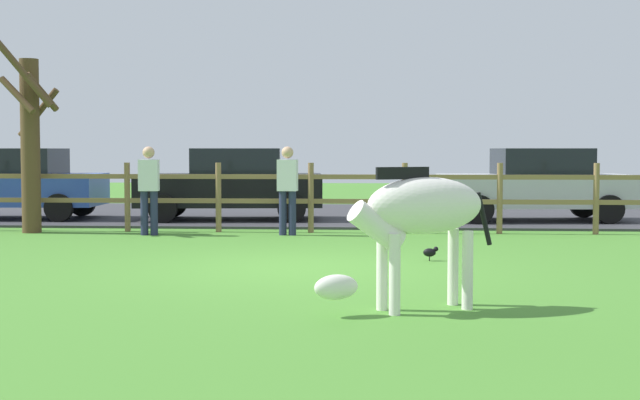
{
  "coord_description": "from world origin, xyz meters",
  "views": [
    {
      "loc": [
        0.98,
        -11.63,
        1.58
      ],
      "look_at": [
        0.12,
        1.21,
        0.84
      ],
      "focal_mm": 49.22,
      "sensor_mm": 36.0,
      "label": 1
    }
  ],
  "objects_px": {
    "bare_tree": "(30,139)",
    "parked_car_black": "(232,183)",
    "parked_car_silver": "(536,184)",
    "crow_on_grass": "(430,252)",
    "parked_car_blue": "(12,183)",
    "visitor_right_of_tree": "(288,186)",
    "visitor_left_of_tree": "(149,186)",
    "zebra": "(417,217)"
  },
  "relations": [
    {
      "from": "parked_car_black",
      "to": "visitor_left_of_tree",
      "type": "xyz_separation_m",
      "value": [
        -1.02,
        -3.11,
        0.06
      ]
    },
    {
      "from": "bare_tree",
      "to": "visitor_right_of_tree",
      "type": "relative_size",
      "value": 2.2
    },
    {
      "from": "bare_tree",
      "to": "visitor_left_of_tree",
      "type": "relative_size",
      "value": 2.2
    },
    {
      "from": "parked_car_blue",
      "to": "visitor_left_of_tree",
      "type": "height_order",
      "value": "visitor_left_of_tree"
    },
    {
      "from": "crow_on_grass",
      "to": "parked_car_silver",
      "type": "height_order",
      "value": "parked_car_silver"
    },
    {
      "from": "bare_tree",
      "to": "parked_car_black",
      "type": "xyz_separation_m",
      "value": [
        3.38,
        2.78,
        -0.95
      ]
    },
    {
      "from": "parked_car_silver",
      "to": "visitor_right_of_tree",
      "type": "xyz_separation_m",
      "value": [
        -5.06,
        -3.07,
        0.06
      ]
    },
    {
      "from": "zebra",
      "to": "crow_on_grass",
      "type": "distance_m",
      "value": 3.97
    },
    {
      "from": "parked_car_silver",
      "to": "visitor_left_of_tree",
      "type": "height_order",
      "value": "visitor_left_of_tree"
    },
    {
      "from": "crow_on_grass",
      "to": "visitor_right_of_tree",
      "type": "distance_m",
      "value": 4.42
    },
    {
      "from": "crow_on_grass",
      "to": "visitor_left_of_tree",
      "type": "relative_size",
      "value": 0.13
    },
    {
      "from": "parked_car_silver",
      "to": "parked_car_blue",
      "type": "bearing_deg",
      "value": -178.95
    },
    {
      "from": "parked_car_silver",
      "to": "crow_on_grass",
      "type": "bearing_deg",
      "value": -111.56
    },
    {
      "from": "parked_car_blue",
      "to": "parked_car_silver",
      "type": "relative_size",
      "value": 0.99
    },
    {
      "from": "parked_car_silver",
      "to": "visitor_left_of_tree",
      "type": "xyz_separation_m",
      "value": [
        -7.62,
        -3.24,
        0.06
      ]
    },
    {
      "from": "zebra",
      "to": "parked_car_silver",
      "type": "relative_size",
      "value": 0.44
    },
    {
      "from": "parked_car_blue",
      "to": "parked_car_black",
      "type": "distance_m",
      "value": 4.91
    },
    {
      "from": "parked_car_blue",
      "to": "parked_car_black",
      "type": "relative_size",
      "value": 0.98
    },
    {
      "from": "bare_tree",
      "to": "visitor_left_of_tree",
      "type": "bearing_deg",
      "value": -7.84
    },
    {
      "from": "bare_tree",
      "to": "visitor_right_of_tree",
      "type": "height_order",
      "value": "bare_tree"
    },
    {
      "from": "parked_car_blue",
      "to": "visitor_right_of_tree",
      "type": "relative_size",
      "value": 2.48
    },
    {
      "from": "crow_on_grass",
      "to": "visitor_left_of_tree",
      "type": "height_order",
      "value": "visitor_left_of_tree"
    },
    {
      "from": "zebra",
      "to": "parked_car_black",
      "type": "relative_size",
      "value": 0.43
    },
    {
      "from": "crow_on_grass",
      "to": "visitor_right_of_tree",
      "type": "bearing_deg",
      "value": 123.8
    },
    {
      "from": "parked_car_blue",
      "to": "visitor_left_of_tree",
      "type": "xyz_separation_m",
      "value": [
        3.9,
        -3.03,
        0.06
      ]
    },
    {
      "from": "bare_tree",
      "to": "visitor_left_of_tree",
      "type": "xyz_separation_m",
      "value": [
        2.36,
        -0.33,
        -0.89
      ]
    },
    {
      "from": "bare_tree",
      "to": "visitor_left_of_tree",
      "type": "height_order",
      "value": "bare_tree"
    },
    {
      "from": "bare_tree",
      "to": "zebra",
      "type": "xyz_separation_m",
      "value": [
        6.98,
        -7.65,
        -0.87
      ]
    },
    {
      "from": "visitor_right_of_tree",
      "to": "parked_car_black",
      "type": "bearing_deg",
      "value": 117.57
    },
    {
      "from": "zebra",
      "to": "visitor_right_of_tree",
      "type": "distance_m",
      "value": 7.77
    },
    {
      "from": "crow_on_grass",
      "to": "visitor_right_of_tree",
      "type": "relative_size",
      "value": 0.13
    },
    {
      "from": "zebra",
      "to": "parked_car_black",
      "type": "xyz_separation_m",
      "value": [
        -3.6,
        10.44,
        -0.08
      ]
    },
    {
      "from": "parked_car_silver",
      "to": "parked_car_black",
      "type": "distance_m",
      "value": 6.6
    },
    {
      "from": "bare_tree",
      "to": "parked_car_black",
      "type": "distance_m",
      "value": 4.48
    },
    {
      "from": "zebra",
      "to": "parked_car_silver",
      "type": "bearing_deg",
      "value": 74.15
    },
    {
      "from": "bare_tree",
      "to": "parked_car_blue",
      "type": "bearing_deg",
      "value": 119.61
    },
    {
      "from": "bare_tree",
      "to": "zebra",
      "type": "distance_m",
      "value": 10.39
    },
    {
      "from": "bare_tree",
      "to": "crow_on_grass",
      "type": "relative_size",
      "value": 16.75
    },
    {
      "from": "visitor_left_of_tree",
      "to": "bare_tree",
      "type": "bearing_deg",
      "value": 172.16
    },
    {
      "from": "visitor_left_of_tree",
      "to": "zebra",
      "type": "bearing_deg",
      "value": -57.78
    },
    {
      "from": "crow_on_grass",
      "to": "parked_car_blue",
      "type": "distance_m",
      "value": 11.0
    },
    {
      "from": "bare_tree",
      "to": "visitor_left_of_tree",
      "type": "distance_m",
      "value": 2.54
    }
  ]
}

